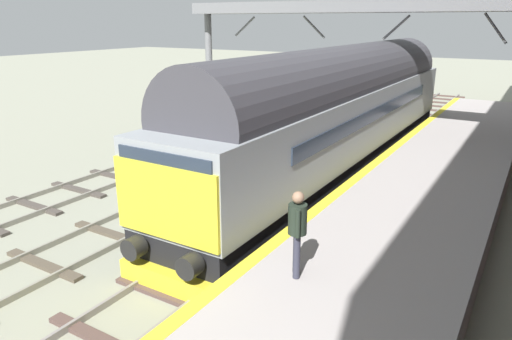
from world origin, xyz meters
The scene contains 8 objects.
ground_plane centered at (0.00, 0.00, 0.00)m, with size 140.00×140.00×0.00m, color gray.
track_main centered at (0.00, 0.00, 0.06)m, with size 2.50×60.00×0.15m.
track_adjacent_west centered at (-3.25, 0.00, 0.06)m, with size 2.50×60.00×0.15m.
track_adjacent_far_west centered at (-6.79, 0.00, 0.06)m, with size 2.50×60.00×0.15m.
station_platform centered at (3.60, 0.00, 0.50)m, with size 4.00×44.00×1.01m.
diesel_locomotive centered at (0.00, 7.16, 2.49)m, with size 2.74×19.25×4.68m.
waiting_passenger centered at (2.74, -1.82, 1.99)m, with size 0.46×0.46×1.64m.
overhead_footbridge centered at (-1.35, 11.59, 5.80)m, with size 16.09×2.00×6.33m.
Camera 1 is at (6.10, -8.77, 5.50)m, focal length 32.93 mm.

